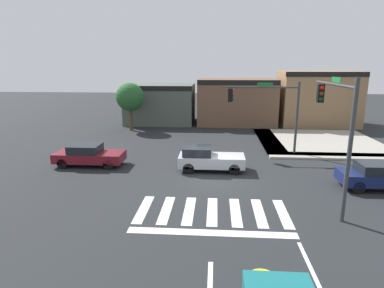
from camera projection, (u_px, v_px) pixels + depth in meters
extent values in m
plane|color=#232628|center=(213.00, 178.00, 19.41)|extent=(120.00, 120.00, 0.00)
cube|color=silver|center=(144.00, 209.00, 15.27)|extent=(0.46, 3.00, 0.01)
cube|color=silver|center=(166.00, 210.00, 15.20)|extent=(0.46, 3.00, 0.01)
cube|color=silver|center=(189.00, 210.00, 15.12)|extent=(0.46, 3.00, 0.01)
cube|color=silver|center=(212.00, 211.00, 15.05)|extent=(0.46, 3.00, 0.01)
cube|color=silver|center=(236.00, 212.00, 14.97)|extent=(0.46, 3.00, 0.01)
cube|color=silver|center=(259.00, 213.00, 14.90)|extent=(0.46, 3.00, 0.01)
cube|color=silver|center=(283.00, 213.00, 14.82)|extent=(0.46, 3.00, 0.01)
cube|color=white|center=(212.00, 233.00, 13.11)|extent=(6.80, 0.50, 0.01)
cube|color=white|center=(210.00, 281.00, 10.20)|extent=(0.16, 2.00, 0.01)
cylinder|color=yellow|center=(262.00, 277.00, 10.37)|extent=(0.91, 0.91, 0.01)
cylinder|color=white|center=(256.00, 277.00, 10.38)|extent=(0.15, 0.15, 0.00)
cylinder|color=white|center=(269.00, 277.00, 10.35)|extent=(0.15, 0.15, 0.00)
cube|color=white|center=(262.00, 277.00, 10.37)|extent=(0.41, 0.04, 0.00)
cube|color=#9E998E|center=(338.00, 156.00, 23.80)|extent=(10.00, 1.60, 0.15)
cube|color=#9E998E|center=(269.00, 141.00, 28.75)|extent=(1.60, 10.00, 0.15)
cube|color=#9E998E|center=(318.00, 141.00, 28.45)|extent=(10.00, 10.00, 0.15)
cube|color=#4C564C|center=(161.00, 104.00, 37.81)|extent=(7.51, 6.10, 4.37)
cube|color=black|center=(156.00, 88.00, 34.59)|extent=(7.51, 0.50, 0.50)
cube|color=brown|center=(236.00, 101.00, 37.00)|extent=(8.53, 5.84, 5.01)
cube|color=black|center=(238.00, 82.00, 33.83)|extent=(8.53, 0.50, 0.50)
cube|color=#93704C|center=(317.00, 98.00, 36.34)|extent=(8.07, 5.97, 5.85)
cube|color=black|center=(327.00, 74.00, 33.01)|extent=(8.07, 0.50, 0.50)
cylinder|color=#383A3D|center=(297.00, 119.00, 23.88)|extent=(0.18, 0.18, 5.37)
cylinder|color=#383A3D|center=(261.00, 87.00, 23.54)|extent=(5.32, 0.12, 0.12)
cube|color=black|center=(230.00, 95.00, 23.83)|extent=(0.32, 0.32, 0.95)
sphere|color=red|center=(233.00, 91.00, 23.75)|extent=(0.22, 0.22, 0.22)
sphere|color=#4C330C|center=(233.00, 95.00, 23.82)|extent=(0.22, 0.22, 0.22)
sphere|color=#0C3814|center=(232.00, 99.00, 23.88)|extent=(0.22, 0.22, 0.22)
cube|color=#197233|center=(265.00, 84.00, 23.47)|extent=(1.10, 0.03, 0.24)
cylinder|color=#383A3D|center=(349.00, 153.00, 13.39)|extent=(0.18, 0.18, 6.07)
cylinder|color=#383A3D|center=(334.00, 84.00, 15.29)|extent=(0.12, 5.19, 0.12)
cube|color=black|center=(321.00, 93.00, 17.22)|extent=(0.32, 0.32, 0.95)
sphere|color=red|center=(322.00, 88.00, 16.99)|extent=(0.22, 0.22, 0.22)
sphere|color=#4C330C|center=(322.00, 94.00, 17.06)|extent=(0.22, 0.22, 0.22)
sphere|color=#0C3814|center=(321.00, 99.00, 17.13)|extent=(0.22, 0.22, 0.22)
cube|color=#197233|center=(336.00, 80.00, 14.99)|extent=(0.03, 1.10, 0.24)
cube|color=#141E4C|center=(382.00, 178.00, 17.64)|extent=(4.37, 1.81, 0.62)
cube|color=black|center=(379.00, 168.00, 17.52)|extent=(2.14, 1.59, 0.50)
cylinder|color=black|center=(359.00, 187.00, 17.04)|extent=(0.68, 0.22, 0.68)
cylinder|color=black|center=(347.00, 177.00, 18.58)|extent=(0.68, 0.22, 0.68)
cube|color=maroon|center=(90.00, 157.00, 21.78)|extent=(4.48, 1.87, 0.61)
cube|color=black|center=(85.00, 148.00, 21.67)|extent=(1.97, 1.64, 0.51)
cylinder|color=black|center=(116.00, 158.00, 22.53)|extent=(0.66, 0.22, 0.66)
cylinder|color=black|center=(109.00, 165.00, 20.94)|extent=(0.66, 0.22, 0.66)
cylinder|color=black|center=(73.00, 157.00, 22.75)|extent=(0.66, 0.22, 0.66)
cylinder|color=black|center=(62.00, 164.00, 21.15)|extent=(0.66, 0.22, 0.66)
cube|color=#B7BABF|center=(212.00, 160.00, 20.74)|extent=(4.11, 1.78, 0.68)
cube|color=black|center=(197.00, 151.00, 20.66)|extent=(1.76, 1.56, 0.54)
cylinder|color=black|center=(233.00, 162.00, 21.47)|extent=(0.68, 0.22, 0.68)
cylinder|color=black|center=(234.00, 169.00, 19.96)|extent=(0.68, 0.22, 0.68)
cylinder|color=black|center=(190.00, 161.00, 21.66)|extent=(0.68, 0.22, 0.68)
cylinder|color=black|center=(188.00, 168.00, 20.16)|extent=(0.68, 0.22, 0.68)
cylinder|color=#4C3823|center=(131.00, 117.00, 33.26)|extent=(0.36, 0.36, 2.80)
sphere|color=#235628|center=(130.00, 97.00, 32.79)|extent=(2.81, 2.81, 2.81)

